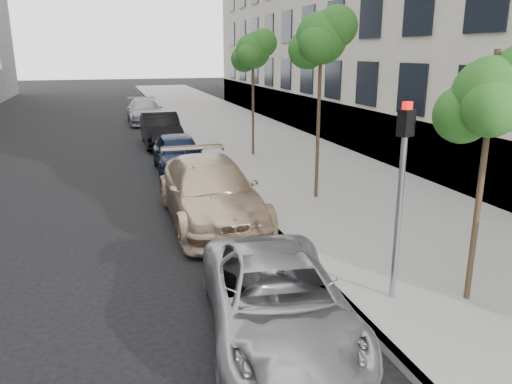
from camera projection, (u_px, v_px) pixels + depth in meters
name	position (u px, v px, depth m)	size (l,w,h in m)	color
sidewalk	(226.00, 124.00, 29.63)	(6.40, 72.00, 0.14)	gray
curb	(173.00, 126.00, 28.76)	(0.15, 72.00, 0.14)	#9E9B93
tree_near	(493.00, 96.00, 7.65)	(1.60, 1.40, 4.21)	#38281C
tree_mid	(322.00, 38.00, 13.37)	(1.73, 1.53, 5.28)	#38281C
tree_far	(254.00, 51.00, 19.45)	(1.71, 1.51, 4.95)	#38281C
signal_pole	(401.00, 181.00, 8.03)	(0.29, 0.25, 3.33)	#939699
minivan	(277.00, 299.00, 7.54)	(2.04, 4.43, 1.23)	#A4A6A8
suv	(210.00, 192.00, 12.67)	(2.21, 5.43, 1.58)	tan
sedan_blue	(178.00, 153.00, 17.96)	(1.64, 4.07, 1.39)	black
sedan_black	(161.00, 129.00, 23.13)	(1.59, 4.57, 1.50)	black
sedan_rear	(145.00, 111.00, 30.34)	(2.03, 5.01, 1.45)	gray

